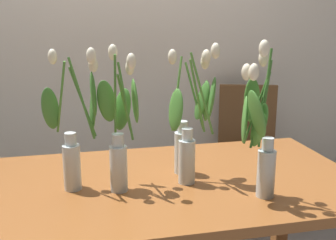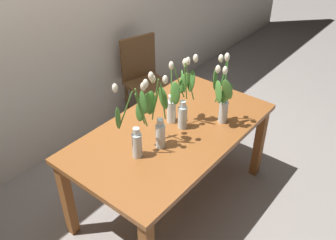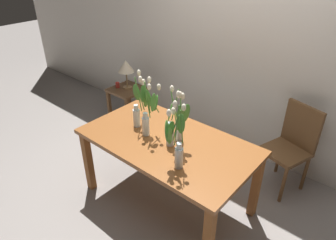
% 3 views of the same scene
% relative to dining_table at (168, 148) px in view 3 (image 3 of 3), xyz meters
% --- Properties ---
extents(ground_plane, '(18.00, 18.00, 0.00)m').
position_rel_dining_table_xyz_m(ground_plane, '(0.00, 0.00, -0.65)').
color(ground_plane, gray).
extents(room_wall_rear, '(9.00, 0.10, 2.70)m').
position_rel_dining_table_xyz_m(room_wall_rear, '(0.00, 1.33, 0.70)').
color(room_wall_rear, silver).
rests_on(room_wall_rear, ground).
extents(dining_table, '(1.60, 0.90, 0.74)m').
position_rel_dining_table_xyz_m(dining_table, '(0.00, 0.00, 0.00)').
color(dining_table, brown).
rests_on(dining_table, ground).
extents(tulip_vase_0, '(0.23, 0.16, 0.55)m').
position_rel_dining_table_xyz_m(tulip_vase_0, '(-0.37, 0.01, 0.30)').
color(tulip_vase_0, silver).
rests_on(tulip_vase_0, dining_table).
extents(tulip_vase_1, '(0.21, 0.15, 0.53)m').
position_rel_dining_table_xyz_m(tulip_vase_1, '(0.08, 0.05, 0.27)').
color(tulip_vase_1, silver).
rests_on(tulip_vase_1, dining_table).
extents(tulip_vase_2, '(0.16, 0.15, 0.56)m').
position_rel_dining_table_xyz_m(tulip_vase_2, '(0.10, -0.04, 0.28)').
color(tulip_vase_2, silver).
rests_on(tulip_vase_2, dining_table).
extents(tulip_vase_3, '(0.17, 0.18, 0.56)m').
position_rel_dining_table_xyz_m(tulip_vase_3, '(-0.20, -0.03, 0.30)').
color(tulip_vase_3, silver).
rests_on(tulip_vase_3, dining_table).
extents(tulip_vase_4, '(0.16, 0.19, 0.58)m').
position_rel_dining_table_xyz_m(tulip_vase_4, '(0.29, -0.24, 0.32)').
color(tulip_vase_4, silver).
rests_on(tulip_vase_4, dining_table).
extents(dining_chair, '(0.50, 0.50, 0.93)m').
position_rel_dining_table_xyz_m(dining_chair, '(0.80, 1.01, -0.12)').
color(dining_chair, brown).
rests_on(dining_chair, ground).
extents(side_table, '(0.44, 0.44, 0.55)m').
position_rel_dining_table_xyz_m(side_table, '(-1.43, 0.81, -0.22)').
color(side_table, brown).
rests_on(side_table, ground).
extents(table_lamp, '(0.22, 0.22, 0.40)m').
position_rel_dining_table_xyz_m(table_lamp, '(-1.45, 0.83, 0.21)').
color(table_lamp, olive).
rests_on(table_lamp, side_table).
extents(pillar_candle, '(0.06, 0.06, 0.07)m').
position_rel_dining_table_xyz_m(pillar_candle, '(-1.56, 0.75, -0.06)').
color(pillar_candle, '#B72D23').
rests_on(pillar_candle, side_table).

